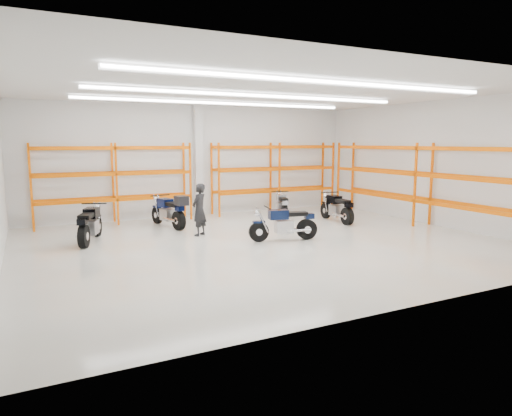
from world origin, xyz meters
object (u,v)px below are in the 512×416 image
standing_man (199,210)px  structural_column (198,161)px  motorcycle_back_d (337,209)px  motorcycle_back_a (90,225)px  motorcycle_back_c (282,206)px  motorcycle_main (286,224)px  motorcycle_back_b (170,211)px

standing_man → structural_column: structural_column is taller
motorcycle_back_d → standing_man: 5.55m
structural_column → standing_man: bearing=-109.5°
motorcycle_back_d → structural_column: (-4.17, 3.85, 1.74)m
motorcycle_back_d → structural_column: structural_column is taller
motorcycle_back_a → motorcycle_back_c: size_ratio=1.10×
motorcycle_main → motorcycle_back_d: 3.92m
motorcycle_back_c → standing_man: standing_man is taller
motorcycle_back_c → motorcycle_back_b: bearing=-180.0°
motorcycle_back_c → motorcycle_back_d: size_ratio=0.90×
motorcycle_back_b → motorcycle_back_d: (6.00, -1.76, -0.07)m
motorcycle_back_b → standing_man: size_ratio=1.37×
motorcycle_back_d → motorcycle_back_c: bearing=128.7°
motorcycle_back_d → structural_column: 5.94m
motorcycle_main → motorcycle_back_a: (-5.47, 2.41, 0.03)m
motorcycle_main → standing_man: (-2.14, 1.92, 0.35)m
motorcycle_back_a → standing_man: size_ratio=1.29×
motorcycle_main → motorcycle_back_a: motorcycle_back_a is taller
motorcycle_back_a → standing_man: standing_man is taller
motorcycle_main → standing_man: size_ratio=1.26×
motorcycle_back_b → structural_column: 3.24m
motorcycle_back_a → structural_column: size_ratio=0.49×
motorcycle_main → motorcycle_back_c: motorcycle_main is taller
motorcycle_back_a → standing_man: 3.38m
motorcycle_back_c → structural_column: structural_column is taller
motorcycle_back_b → motorcycle_back_d: 6.26m
motorcycle_back_c → standing_man: size_ratio=1.17×
standing_man → structural_column: (1.37, 3.88, 1.40)m
motorcycle_back_a → motorcycle_back_b: size_ratio=0.94×
motorcycle_back_c → motorcycle_back_d: (1.41, -1.76, 0.03)m
motorcycle_back_c → motorcycle_back_d: motorcycle_back_d is taller
motorcycle_back_a → motorcycle_back_c: bearing=9.9°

